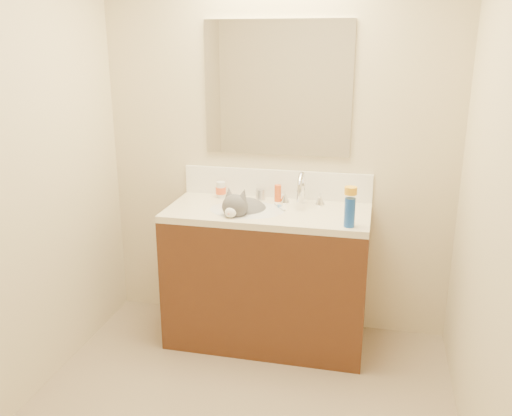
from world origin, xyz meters
The scene contains 16 objects.
room_shell centered at (0.00, 0.00, 1.49)m, with size 2.24×2.54×2.52m.
vanity_cabinet centered at (0.00, 0.97, 0.41)m, with size 1.20×0.55×0.82m, color #472413.
counter_slab centered at (0.00, 0.97, 0.84)m, with size 1.20×0.55×0.04m, color beige.
basin centered at (-0.12, 0.94, 0.79)m, with size 0.45×0.36×0.14m, color silver.
faucet centered at (0.18, 1.11, 0.95)m, with size 0.28×0.20×0.21m.
cat centered at (-0.14, 0.95, 0.83)m, with size 0.33×0.42×0.32m.
backsplash centered at (0.00, 1.24, 0.95)m, with size 1.20×0.02×0.18m, color white.
mirror centered at (0.00, 1.24, 1.54)m, with size 0.90×0.02×0.80m, color white.
pill_bottle centered at (-0.34, 1.16, 0.91)m, with size 0.06×0.06×0.10m, color silver.
pill_label centered at (-0.34, 1.16, 0.91)m, with size 0.07×0.07×0.04m, color #F55D28.
silver_jar centered at (-0.09, 1.17, 0.89)m, with size 0.06×0.06×0.07m, color #B7B7BC.
amber_bottle centered at (0.03, 1.16, 0.91)m, with size 0.04×0.04×0.10m, color #DF511A.
toothbrush centered at (0.06, 1.03, 0.87)m, with size 0.02×0.15×0.01m, color silver.
toothbrush_head centered at (0.06, 1.03, 0.87)m, with size 0.02×0.03×0.02m, color #6494D5.
spray_can centered at (0.49, 0.77, 0.94)m, with size 0.06×0.06×0.16m, color #1849AE.
spray_cap centered at (0.49, 0.77, 1.06)m, with size 0.07×0.07×0.04m, color #F1A919.
Camera 1 is at (0.62, -2.03, 1.82)m, focal length 38.00 mm.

